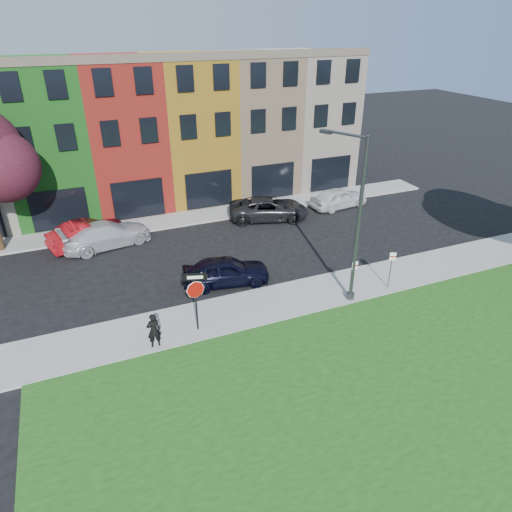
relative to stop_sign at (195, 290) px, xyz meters
name	(u,v)px	position (x,y,z in m)	size (l,w,h in m)	color
ground	(320,335)	(4.87, -2.31, -2.16)	(120.00, 120.00, 0.00)	black
sidewalk_near	(325,291)	(6.87, 0.69, -2.10)	(40.00, 3.00, 0.12)	gray
sidewalk_far	(173,220)	(1.87, 12.69, -2.10)	(40.00, 2.40, 0.12)	gray
rowhouse_block	(155,129)	(2.37, 18.87, 2.83)	(30.00, 10.12, 10.00)	beige
stop_sign	(195,290)	(0.00, 0.00, 0.00)	(1.02, 0.35, 2.86)	black
man	(154,330)	(-1.98, -0.41, -1.24)	(0.60, 0.41, 1.60)	black
sedan_near	(226,271)	(2.51, 3.43, -1.40)	(4.72, 2.56, 1.52)	black
parked_car_red	(89,233)	(-3.68, 10.94, -1.37)	(5.07, 2.97, 1.58)	maroon
parked_car_silver	(106,234)	(-2.72, 10.42, -1.39)	(5.68, 3.27, 1.55)	#B8B8BD
parked_car_dark	(269,209)	(8.11, 10.56, -1.40)	(5.93, 3.96, 1.51)	black
parked_car_white	(339,198)	(13.72, 10.58, -1.42)	(4.52, 2.23, 1.48)	silver
street_lamp	(354,222)	(7.54, -0.22, 1.98)	(1.30, 2.41, 7.96)	#414446
parking_sign_a	(354,275)	(7.69, -0.43, -0.70)	(0.32, 0.08, 2.13)	#414446
parking_sign_b	(391,265)	(10.00, -0.28, -0.73)	(0.30, 0.16, 2.09)	#414446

